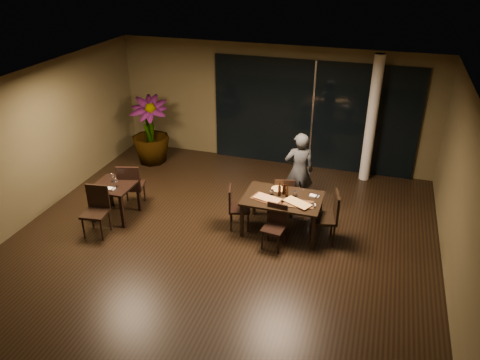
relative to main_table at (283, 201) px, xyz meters
name	(u,v)px	position (x,y,z in m)	size (l,w,h in m)	color
ground	(221,243)	(-1.00, -0.80, -0.68)	(8.00, 8.00, 0.00)	black
wall_back	(274,105)	(-1.00, 3.25, 0.82)	(8.00, 0.10, 3.00)	#4A4227
wall_front	(86,339)	(-1.00, -4.85, 0.82)	(8.00, 0.10, 3.00)	#4A4227
wall_left	(29,146)	(-5.05, -0.80, 0.82)	(0.10, 8.00, 3.00)	#4A4227
wall_right	(467,208)	(3.05, -0.80, 0.82)	(0.10, 8.00, 3.00)	#4A4227
ceiling	(217,89)	(-1.00, -0.80, 2.34)	(8.00, 8.00, 0.04)	silver
window_panel	(313,116)	(0.00, 3.16, 0.67)	(5.00, 0.06, 2.70)	black
column	(372,120)	(1.40, 2.85, 0.82)	(0.24, 0.24, 3.00)	silver
main_table	(283,201)	(0.00, 0.00, 0.00)	(1.50, 1.00, 0.75)	black
side_table	(115,190)	(-3.40, -0.50, -0.05)	(0.80, 0.80, 0.75)	black
chair_main_far	(284,194)	(-0.10, 0.59, -0.18)	(0.49, 0.49, 0.88)	black
chair_main_near	(275,224)	(-0.01, -0.53, -0.20)	(0.44, 0.44, 0.85)	black
chair_main_left	(236,205)	(-0.91, -0.14, -0.18)	(0.51, 0.51, 0.89)	black
chair_main_right	(329,215)	(0.91, -0.08, -0.10)	(0.57, 0.57, 1.03)	black
chair_side_far	(131,184)	(-3.26, -0.10, -0.10)	(0.59, 0.59, 1.04)	black
chair_side_near	(97,208)	(-3.43, -1.13, -0.13)	(0.51, 0.51, 0.99)	black
diner	(299,171)	(0.10, 1.05, 0.17)	(0.57, 0.38, 1.70)	#2A2C2E
potted_plant	(150,131)	(-3.96, 2.19, 0.19)	(0.94, 0.94, 1.72)	#204B19
pizza_board_left	(268,199)	(-0.26, -0.17, 0.08)	(0.63, 0.31, 0.01)	#422615
pizza_board_right	(297,204)	(0.32, -0.17, 0.08)	(0.60, 0.30, 0.01)	#3F2814
oblong_pizza_left	(268,199)	(-0.26, -0.17, 0.10)	(0.49, 0.23, 0.02)	#680F09
oblong_pizza_right	(298,203)	(0.32, -0.17, 0.10)	(0.50, 0.23, 0.02)	maroon
round_pizza	(278,189)	(-0.16, 0.29, 0.08)	(0.28, 0.28, 0.01)	#AD1B13
bottle_a	(280,189)	(-0.08, 0.06, 0.21)	(0.06, 0.06, 0.27)	black
bottle_b	(287,191)	(0.06, 0.05, 0.20)	(0.06, 0.06, 0.25)	black
bottle_c	(284,187)	(-0.01, 0.14, 0.22)	(0.06, 0.06, 0.29)	black
tumbler_left	(272,192)	(-0.23, 0.06, 0.12)	(0.08, 0.08, 0.10)	white
tumbler_right	(295,194)	(0.21, 0.13, 0.12)	(0.08, 0.08, 0.10)	white
napkin_near	(311,205)	(0.57, -0.13, 0.08)	(0.18, 0.10, 0.01)	white
napkin_far	(314,196)	(0.57, 0.24, 0.08)	(0.18, 0.10, 0.01)	white
wine_glass_a	(112,178)	(-3.48, -0.40, 0.16)	(0.08, 0.08, 0.17)	white
wine_glass_b	(116,183)	(-3.30, -0.56, 0.16)	(0.08, 0.08, 0.17)	white
side_napkin	(110,189)	(-3.36, -0.69, 0.08)	(0.18, 0.11, 0.01)	white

